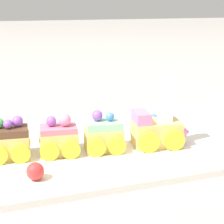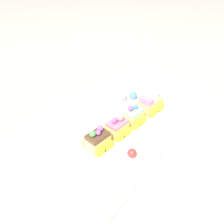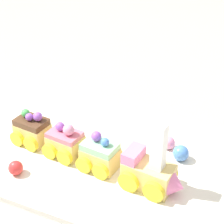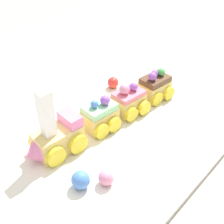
{
  "view_description": "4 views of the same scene",
  "coord_description": "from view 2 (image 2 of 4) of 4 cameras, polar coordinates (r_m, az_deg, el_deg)",
  "views": [
    {
      "loc": [
        -0.18,
        -0.64,
        0.27
      ],
      "look_at": [
        0.05,
        0.03,
        0.06
      ],
      "focal_mm": 60.0,
      "sensor_mm": 36.0,
      "label": 1
    },
    {
      "loc": [
        -0.5,
        -0.33,
        0.47
      ],
      "look_at": [
        -0.04,
        0.01,
        0.06
      ],
      "focal_mm": 35.0,
      "sensor_mm": 36.0,
      "label": 2
    },
    {
      "loc": [
        0.25,
        -0.53,
        0.47
      ],
      "look_at": [
        -0.0,
        0.04,
        0.08
      ],
      "focal_mm": 60.0,
      "sensor_mm": 36.0,
      "label": 3
    },
    {
      "loc": [
        0.36,
        0.3,
        0.41
      ],
      "look_at": [
        0.01,
        -0.01,
        0.06
      ],
      "focal_mm": 50.0,
      "sensor_mm": 36.0,
      "label": 4
    }
  ],
  "objects": [
    {
      "name": "cake_car_mint",
      "position": [
        0.73,
        5.52,
        -1.18
      ],
      "size": [
        0.07,
        0.07,
        0.07
      ],
      "rotation": [
        0.0,
        0.0,
        -0.12
      ],
      "color": "#E5C675",
      "rests_on": "display_board"
    },
    {
      "name": "gumball_blue",
      "position": [
        0.86,
        5.58,
        4.36
      ],
      "size": [
        0.03,
        0.03,
        0.03
      ],
      "primitive_type": "sphere",
      "color": "#4C84E0",
      "rests_on": "display_board"
    },
    {
      "name": "cake_train_locomotive",
      "position": [
        0.8,
        10.32,
        2.46
      ],
      "size": [
        0.11,
        0.08,
        0.13
      ],
      "rotation": [
        0.0,
        0.0,
        -0.12
      ],
      "color": "#E5C675",
      "rests_on": "display_board"
    },
    {
      "name": "gumball_pink",
      "position": [
        0.85,
        2.94,
        3.9
      ],
      "size": [
        0.03,
        0.03,
        0.03
      ],
      "primitive_type": "sphere",
      "color": "pink",
      "rests_on": "display_board"
    },
    {
      "name": "ground_plane",
      "position": [
        0.76,
        2.42,
        -2.78
      ],
      "size": [
        10.0,
        10.0,
        0.0
      ],
      "primitive_type": "plane",
      "color": "gray"
    },
    {
      "name": "cake_car_chocolate",
      "position": [
        0.63,
        -3.75,
        -7.51
      ],
      "size": [
        0.07,
        0.07,
        0.07
      ],
      "rotation": [
        0.0,
        0.0,
        -0.12
      ],
      "color": "#E5C675",
      "rests_on": "display_board"
    },
    {
      "name": "cake_car_strawberry",
      "position": [
        0.68,
        1.34,
        -4.12
      ],
      "size": [
        0.07,
        0.07,
        0.07
      ],
      "rotation": [
        0.0,
        0.0,
        -0.12
      ],
      "color": "#E5C675",
      "rests_on": "display_board"
    },
    {
      "name": "display_board",
      "position": [
        0.76,
        2.43,
        -2.43
      ],
      "size": [
        0.84,
        0.36,
        0.01
      ],
      "primitive_type": "cube",
      "color": "white",
      "rests_on": "ground_plane"
    },
    {
      "name": "gumball_red",
      "position": [
        0.62,
        5.22,
        -10.67
      ],
      "size": [
        0.03,
        0.03,
        0.03
      ],
      "primitive_type": "sphere",
      "color": "red",
      "rests_on": "display_board"
    }
  ]
}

